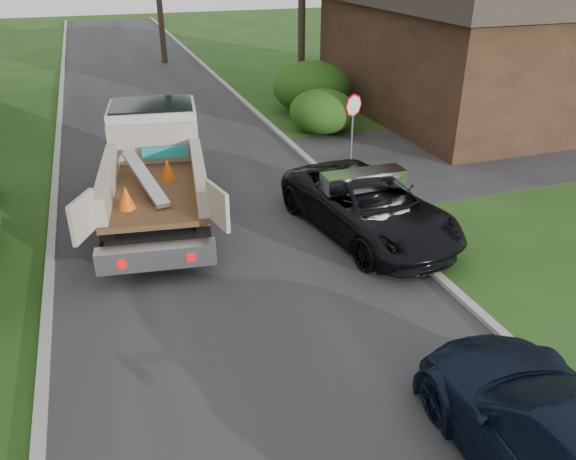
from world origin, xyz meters
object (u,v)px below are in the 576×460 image
at_px(stop_sign, 353,115).
at_px(black_pickup, 369,206).
at_px(flatbed_truck, 155,157).
at_px(house_right, 472,37).
at_px(navy_suv, 576,456).

xyz_separation_m(stop_sign, black_pickup, (-1.60, -4.50, -1.02)).
relative_size(flatbed_truck, black_pickup, 1.31).
bearing_deg(flatbed_truck, house_right, 30.27).
xyz_separation_m(house_right, black_pickup, (-9.40, -9.50, -2.40)).
height_order(stop_sign, navy_suv, stop_sign).
bearing_deg(black_pickup, flatbed_truck, 134.56).
relative_size(house_right, navy_suv, 2.34).
bearing_deg(stop_sign, house_right, 32.66).
distance_m(house_right, flatbed_truck, 15.49).
height_order(house_right, black_pickup, house_right).
height_order(stop_sign, black_pickup, stop_sign).
height_order(flatbed_truck, black_pickup, flatbed_truck).
relative_size(stop_sign, flatbed_truck, 0.35).
xyz_separation_m(flatbed_truck, black_pickup, (4.82, -3.61, -0.65)).
relative_size(stop_sign, house_right, 0.19).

